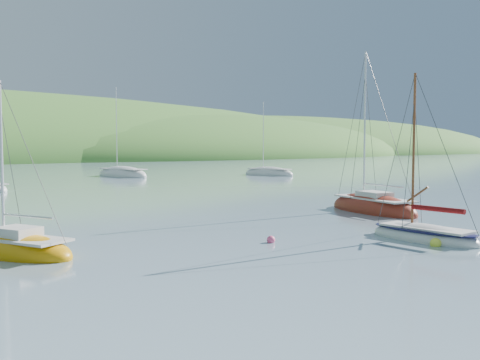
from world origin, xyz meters
TOP-DOWN VIEW (x-y plane):
  - ground at (0.00, 0.00)m, footprint 700.00×700.00m
  - daysailer_white at (4.19, -0.01)m, footprint 2.03×5.37m
  - sloop_red at (10.75, 8.06)m, footprint 4.24×8.11m
  - sailboat_yellow at (-11.55, 8.06)m, footprint 4.43×6.13m
  - distant_sloop_b at (15.42, 54.85)m, footprint 5.39×10.06m
  - distant_sloop_d at (33.78, 44.82)m, footprint 4.81×8.65m
  - mooring_buoys at (4.00, 5.28)m, footprint 24.83×13.11m

SIDE VIEW (x-z plane):
  - ground at x=0.00m, z-range 0.00..0.00m
  - mooring_buoys at x=4.00m, z-range -0.12..0.36m
  - sailboat_yellow at x=-11.55m, z-range -3.61..3.96m
  - distant_sloop_d at x=33.78m, z-range -5.65..6.04m
  - daysailer_white at x=4.19m, z-range -3.91..4.31m
  - sloop_red at x=10.75m, z-range -5.50..5.93m
  - distant_sloop_b at x=15.42m, z-range -6.60..7.03m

